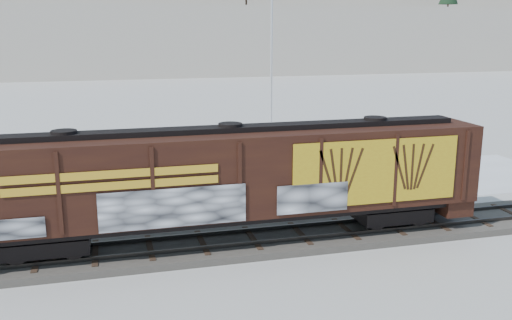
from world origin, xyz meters
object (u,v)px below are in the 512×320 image
object	(u,v)px
flagpole	(273,81)
car_silver	(133,186)
hopper_railcar	(231,176)
car_dark	(406,173)
car_white	(309,175)

from	to	relation	value
flagpole	car_silver	world-z (taller)	flagpole
hopper_railcar	car_dark	bearing A→B (deg)	29.67
flagpole	car_white	size ratio (longest dim) A/B	3.16
flagpole	car_dark	distance (m)	10.84
hopper_railcar	flagpole	bearing A→B (deg)	67.87
car_silver	car_white	xyz separation A→B (m)	(9.19, -0.04, -0.04)
flagpole	car_dark	xyz separation A→B (m)	(5.04, -8.57, -4.32)
car_silver	car_white	size ratio (longest dim) A/B	1.03
hopper_railcar	car_dark	world-z (taller)	hopper_railcar
flagpole	car_white	xyz separation A→B (m)	(-0.27, -7.76, -4.31)
car_silver	car_dark	distance (m)	14.52
hopper_railcar	car_silver	xyz separation A→B (m)	(-3.40, 7.18, -2.12)
hopper_railcar	car_white	world-z (taller)	hopper_railcar
car_dark	hopper_railcar	bearing A→B (deg)	141.59
flagpole	car_silver	bearing A→B (deg)	-140.79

